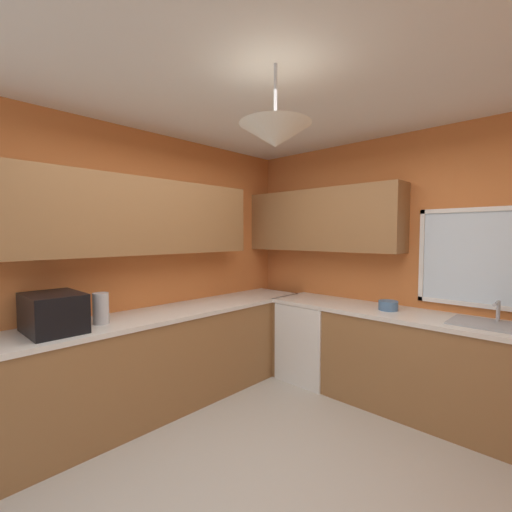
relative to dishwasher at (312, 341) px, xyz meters
name	(u,v)px	position (x,y,z in m)	size (l,w,h in m)	color
ground_plane	(274,490)	(0.82, -1.62, -0.43)	(8.63, 8.63, 0.00)	#B7B2A8
room_shell	(282,217)	(0.47, -1.14, 1.34)	(3.70, 4.04, 2.71)	#D17238
counter_run_left	(153,362)	(-0.66, -1.62, 0.02)	(0.65, 3.65, 0.91)	olive
counter_run_back	(405,360)	(1.03, 0.03, 0.02)	(2.79, 0.65, 0.91)	olive
dishwasher	(312,341)	(0.00, 0.00, 0.00)	(0.60, 0.60, 0.86)	white
microwave	(53,313)	(-0.66, -2.43, 0.62)	(0.48, 0.36, 0.29)	black
kettle	(101,308)	(-0.64, -2.09, 0.60)	(0.12, 0.12, 0.25)	#B7B7BC
sink_assembly	(494,325)	(1.71, 0.04, 0.49)	(0.62, 0.40, 0.19)	#9EA0A5
bowl	(388,305)	(0.85, 0.03, 0.52)	(0.18, 0.18, 0.09)	#4C7099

